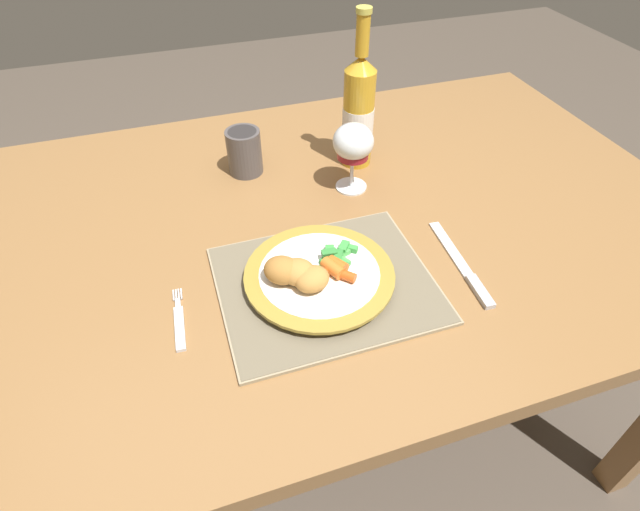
# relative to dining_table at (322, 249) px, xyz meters

# --- Properties ---
(ground_plane) EXTENTS (6.00, 6.00, 0.00)m
(ground_plane) POSITION_rel_dining_table_xyz_m (0.00, 0.00, -0.66)
(ground_plane) COLOR #4C4238
(dining_table) EXTENTS (1.44, 0.92, 0.74)m
(dining_table) POSITION_rel_dining_table_xyz_m (0.00, 0.00, 0.00)
(dining_table) COLOR olive
(dining_table) RESTS_ON ground
(placemat) EXTENTS (0.34, 0.28, 0.01)m
(placemat) POSITION_rel_dining_table_xyz_m (-0.05, -0.17, 0.09)
(placemat) COLOR gray
(placemat) RESTS_ON dining_table
(dinner_plate) EXTENTS (0.24, 0.24, 0.02)m
(dinner_plate) POSITION_rel_dining_table_xyz_m (-0.06, -0.17, 0.10)
(dinner_plate) COLOR white
(dinner_plate) RESTS_ON placemat
(breaded_croquettes) EXTENTS (0.11, 0.10, 0.04)m
(breaded_croquettes) POSITION_rel_dining_table_xyz_m (-0.10, -0.17, 0.13)
(breaded_croquettes) COLOR #B77F3D
(breaded_croquettes) RESTS_ON dinner_plate
(green_beans_pile) EXTENTS (0.08, 0.07, 0.02)m
(green_beans_pile) POSITION_rel_dining_table_xyz_m (-0.02, -0.15, 0.12)
(green_beans_pile) COLOR #4CA84C
(green_beans_pile) RESTS_ON dinner_plate
(glazed_carrots) EXTENTS (0.05, 0.06, 0.02)m
(glazed_carrots) POSITION_rel_dining_table_xyz_m (-0.03, -0.18, 0.12)
(glazed_carrots) COLOR orange
(glazed_carrots) RESTS_ON dinner_plate
(fork) EXTENTS (0.02, 0.12, 0.01)m
(fork) POSITION_rel_dining_table_xyz_m (-0.29, -0.18, 0.09)
(fork) COLOR silver
(fork) RESTS_ON dining_table
(table_knife) EXTENTS (0.03, 0.22, 0.01)m
(table_knife) POSITION_rel_dining_table_xyz_m (0.18, -0.21, 0.09)
(table_knife) COLOR silver
(table_knife) RESTS_ON dining_table
(wine_glass) EXTENTS (0.08, 0.08, 0.14)m
(wine_glass) POSITION_rel_dining_table_xyz_m (0.08, 0.07, 0.18)
(wine_glass) COLOR silver
(wine_glass) RESTS_ON dining_table
(bottle) EXTENTS (0.06, 0.06, 0.31)m
(bottle) POSITION_rel_dining_table_xyz_m (0.13, 0.16, 0.20)
(bottle) COLOR gold
(bottle) RESTS_ON dining_table
(drinking_cup) EXTENTS (0.07, 0.07, 0.09)m
(drinking_cup) POSITION_rel_dining_table_xyz_m (-0.10, 0.19, 0.13)
(drinking_cup) COLOR #4C4747
(drinking_cup) RESTS_ON dining_table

